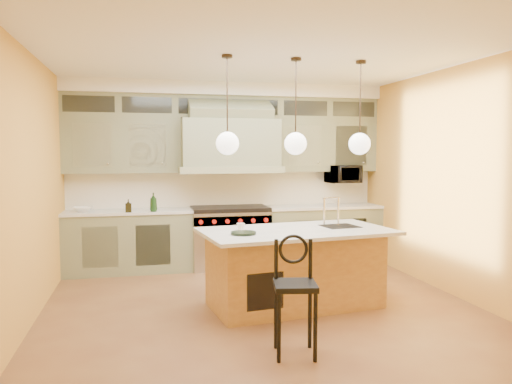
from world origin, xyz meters
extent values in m
plane|color=brown|center=(0.00, 0.00, 0.00)|extent=(5.00, 5.00, 0.00)
plane|color=white|center=(0.00, 0.00, 2.90)|extent=(5.00, 5.00, 0.00)
plane|color=gold|center=(0.00, 2.50, 1.45)|extent=(5.00, 0.00, 5.00)
plane|color=gold|center=(0.00, -2.50, 1.45)|extent=(5.00, 0.00, 5.00)
plane|color=gold|center=(-2.50, 0.00, 1.45)|extent=(0.00, 5.00, 5.00)
plane|color=gold|center=(2.50, 0.00, 1.45)|extent=(0.00, 5.00, 5.00)
cube|color=#747A5B|center=(-1.55, 2.17, 0.45)|extent=(1.90, 0.65, 0.90)
cube|color=#747A5B|center=(1.55, 2.17, 0.45)|extent=(1.90, 0.65, 0.90)
cube|color=silver|center=(-1.55, 2.17, 0.92)|extent=(1.90, 0.68, 0.04)
cube|color=silver|center=(1.55, 2.17, 0.92)|extent=(1.90, 0.68, 0.04)
cube|color=silver|center=(0.00, 2.48, 1.22)|extent=(5.00, 0.04, 0.56)
cube|color=#747A5B|center=(-1.62, 2.33, 1.93)|extent=(1.75, 0.35, 0.85)
cube|color=#747A5B|center=(1.62, 2.33, 1.93)|extent=(1.75, 0.35, 0.85)
cube|color=#747A5B|center=(0.00, 2.15, 1.95)|extent=(1.50, 0.70, 0.75)
cube|color=gray|center=(0.00, 2.15, 1.55)|extent=(1.60, 0.76, 0.10)
cube|color=#333833|center=(0.00, 2.33, 2.53)|extent=(5.00, 0.35, 0.35)
cube|color=white|center=(0.00, 2.31, 2.80)|extent=(5.00, 0.47, 0.20)
cube|color=silver|center=(0.00, 2.15, 0.45)|extent=(1.20, 0.70, 0.90)
cube|color=black|center=(0.00, 2.15, 0.93)|extent=(1.20, 0.70, 0.06)
cube|color=silver|center=(0.00, 1.83, 0.78)|extent=(1.20, 0.06, 0.14)
cube|color=#9C6A37|center=(0.40, -0.02, 0.44)|extent=(2.04, 1.17, 0.88)
cube|color=silver|center=(0.41, -0.07, 0.90)|extent=(2.32, 1.45, 0.04)
cube|color=black|center=(1.00, 0.06, 0.90)|extent=(0.46, 0.42, 0.05)
cylinder|color=black|center=(-0.21, -1.53, 0.31)|extent=(0.04, 0.04, 0.62)
cylinder|color=black|center=(0.10, -1.58, 0.31)|extent=(0.04, 0.04, 0.62)
cylinder|color=black|center=(-0.15, -1.22, 0.31)|extent=(0.04, 0.04, 0.62)
cylinder|color=black|center=(0.16, -1.27, 0.31)|extent=(0.04, 0.04, 0.62)
cube|color=black|center=(-0.03, -1.40, 0.64)|extent=(0.44, 0.44, 0.05)
torus|color=black|center=(0.00, -1.24, 0.93)|extent=(0.27, 0.08, 0.27)
imported|color=black|center=(1.95, 2.25, 1.45)|extent=(0.54, 0.37, 0.30)
imported|color=black|center=(-1.18, 1.92, 1.08)|extent=(0.11, 0.12, 0.28)
imported|color=black|center=(-1.55, 1.92, 1.04)|extent=(0.09, 0.09, 0.19)
imported|color=white|center=(-2.21, 2.15, 0.97)|extent=(0.30, 0.30, 0.07)
imported|color=white|center=(-0.25, 0.01, 0.96)|extent=(0.10, 0.10, 0.09)
cylinder|color=#2D2319|center=(-0.40, -0.02, 2.88)|extent=(0.12, 0.12, 0.03)
cylinder|color=#2D2319|center=(-0.40, -0.02, 2.44)|extent=(0.02, 0.02, 0.93)
sphere|color=white|center=(-0.40, -0.02, 1.92)|extent=(0.26, 0.26, 0.26)
cylinder|color=#2D2319|center=(0.40, -0.02, 2.88)|extent=(0.12, 0.12, 0.03)
cylinder|color=#2D2319|center=(0.40, -0.02, 2.44)|extent=(0.02, 0.02, 0.93)
sphere|color=white|center=(0.40, -0.02, 1.92)|extent=(0.26, 0.26, 0.26)
cylinder|color=#2D2319|center=(1.20, -0.02, 2.88)|extent=(0.12, 0.12, 0.03)
cylinder|color=#2D2319|center=(1.20, -0.02, 2.44)|extent=(0.02, 0.02, 0.93)
sphere|color=white|center=(1.20, -0.02, 1.92)|extent=(0.26, 0.26, 0.26)
camera|label=1|loc=(-1.34, -5.57, 1.83)|focal=35.00mm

